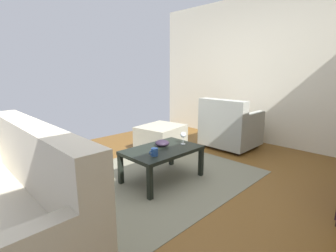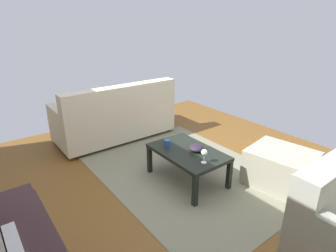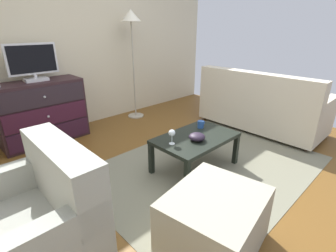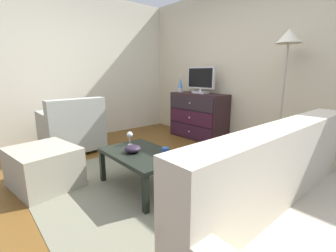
{
  "view_description": "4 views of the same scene",
  "coord_description": "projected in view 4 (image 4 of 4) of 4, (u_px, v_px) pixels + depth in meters",
  "views": [
    {
      "loc": [
        2.01,
        1.94,
        1.3
      ],
      "look_at": [
        0.13,
        0.04,
        0.7
      ],
      "focal_mm": 26.27,
      "sensor_mm": 36.0,
      "label": 1
    },
    {
      "loc": [
        -2.09,
        1.84,
        1.86
      ],
      "look_at": [
        0.2,
        0.1,
        0.72
      ],
      "focal_mm": 29.58,
      "sensor_mm": 36.0,
      "label": 2
    },
    {
      "loc": [
        -1.85,
        -1.67,
        1.51
      ],
      "look_at": [
        -0.18,
        0.07,
        0.54
      ],
      "focal_mm": 26.37,
      "sensor_mm": 36.0,
      "label": 3
    },
    {
      "loc": [
        2.05,
        -1.44,
        1.22
      ],
      "look_at": [
        0.23,
        0.13,
        0.68
      ],
      "focal_mm": 25.01,
      "sensor_mm": 36.0,
      "label": 4
    }
  ],
  "objects": [
    {
      "name": "bowl_decorative",
      "position": [
        133.0,
        149.0,
        2.48
      ],
      "size": [
        0.17,
        0.17,
        0.08
      ],
      "primitive_type": "ellipsoid",
      "color": "#241B2A",
      "rests_on": "coffee_table"
    },
    {
      "name": "armchair",
      "position": [
        72.0,
        129.0,
        3.69
      ],
      "size": [
        0.8,
        0.83,
        0.85
      ],
      "color": "#332319",
      "rests_on": "ground_plane"
    },
    {
      "name": "ottoman",
      "position": [
        44.0,
        167.0,
        2.55
      ],
      "size": [
        0.79,
        0.7,
        0.43
      ],
      "primitive_type": "cube",
      "rotation": [
        0.0,
        0.0,
        0.16
      ],
      "color": "#9B9783",
      "rests_on": "ground_plane"
    },
    {
      "name": "wall_plain_left",
      "position": [
        66.0,
        67.0,
        4.19
      ],
      "size": [
        0.12,
        4.79,
        2.63
      ],
      "primitive_type": "cube",
      "color": "beige",
      "rests_on": "ground_plane"
    },
    {
      "name": "ground_plane",
      "position": [
        146.0,
        183.0,
        2.71
      ],
      "size": [
        5.3,
        4.79,
        0.05
      ],
      "primitive_type": "cube",
      "color": "brown"
    },
    {
      "name": "area_rug",
      "position": [
        142.0,
        193.0,
        2.42
      ],
      "size": [
        2.6,
        1.9,
        0.01
      ],
      "primitive_type": "cube",
      "color": "#71705C",
      "rests_on": "ground_plane"
    },
    {
      "name": "wall_accent_rear",
      "position": [
        253.0,
        67.0,
        3.78
      ],
      "size": [
        5.3,
        0.12,
        2.63
      ],
      "primitive_type": "cube",
      "color": "beige",
      "rests_on": "ground_plane"
    },
    {
      "name": "dresser",
      "position": [
        198.0,
        116.0,
        4.42
      ],
      "size": [
        1.1,
        0.49,
        0.85
      ],
      "color": "#301D21",
      "rests_on": "ground_plane"
    },
    {
      "name": "couch_large",
      "position": [
        320.0,
        229.0,
        1.33
      ],
      "size": [
        0.85,
        1.83,
        0.92
      ],
      "color": "#332319",
      "rests_on": "ground_plane"
    },
    {
      "name": "mug",
      "position": [
        166.0,
        152.0,
        2.38
      ],
      "size": [
        0.11,
        0.08,
        0.08
      ],
      "color": "#274F99",
      "rests_on": "coffee_table"
    },
    {
      "name": "tv",
      "position": [
        201.0,
        80.0,
        4.28
      ],
      "size": [
        0.61,
        0.18,
        0.48
      ],
      "color": "silver",
      "rests_on": "dresser"
    },
    {
      "name": "standing_lamp",
      "position": [
        288.0,
        49.0,
        3.01
      ],
      "size": [
        0.32,
        0.32,
        1.77
      ],
      "color": "#A59E8C",
      "rests_on": "ground_plane"
    },
    {
      "name": "lava_lamp",
      "position": [
        180.0,
        85.0,
        4.6
      ],
      "size": [
        0.09,
        0.09,
        0.33
      ],
      "color": "#B7B7BC",
      "rests_on": "dresser"
    },
    {
      "name": "wine_glass",
      "position": [
        130.0,
        135.0,
        2.73
      ],
      "size": [
        0.07,
        0.07,
        0.16
      ],
      "color": "silver",
      "rests_on": "coffee_table"
    },
    {
      "name": "coffee_table",
      "position": [
        142.0,
        157.0,
        2.49
      ],
      "size": [
        0.91,
        0.58,
        0.4
      ],
      "color": "black",
      "rests_on": "ground_plane"
    }
  ]
}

